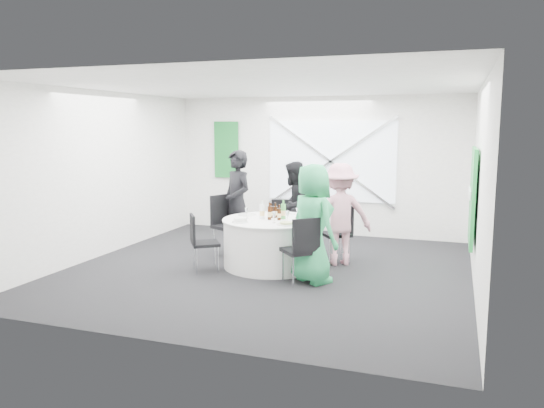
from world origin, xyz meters
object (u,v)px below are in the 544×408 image
(chair_back_right, at_px, (341,228))
(person_woman_green, at_px, (313,224))
(chair_front_left, at_px, (200,238))
(chair_back_left, at_px, (226,220))
(person_man_back_left, at_px, (237,203))
(chair_back, at_px, (281,221))
(chair_front_right, at_px, (302,245))
(person_woman_pink, at_px, (340,214))
(banquet_table, at_px, (272,243))
(clear_water_bottle, at_px, (262,212))
(green_water_bottle, at_px, (283,212))
(person_man_back, at_px, (293,206))

(chair_back_right, xyz_separation_m, person_woman_green, (-0.14, -1.30, 0.30))
(chair_front_left, xyz_separation_m, person_woman_green, (1.76, 0.03, 0.33))
(chair_back_left, distance_m, person_man_back_left, 0.35)
(chair_back, relative_size, person_man_back_left, 0.49)
(chair_front_right, height_order, person_woman_pink, person_woman_pink)
(banquet_table, height_order, clear_water_bottle, clear_water_bottle)
(chair_back, xyz_separation_m, person_woman_green, (1.05, -1.80, 0.33))
(banquet_table, relative_size, chair_back, 1.76)
(chair_back, bearing_deg, banquet_table, -90.00)
(chair_front_right, bearing_deg, green_water_bottle, -99.32)
(chair_front_right, bearing_deg, chair_back_right, -140.68)
(chair_back_right, bearing_deg, chair_back_left, -119.55)
(chair_back_left, height_order, person_woman_pink, person_woman_pink)
(banquet_table, xyz_separation_m, person_man_back_left, (-0.84, 0.59, 0.52))
(chair_back, height_order, chair_front_right, chair_front_right)
(chair_front_right, bearing_deg, person_woman_pink, -142.96)
(chair_back_right, distance_m, green_water_bottle, 1.06)
(person_woman_pink, relative_size, green_water_bottle, 5.45)
(chair_front_right, height_order, person_woman_green, person_woman_green)
(person_man_back, relative_size, clear_water_bottle, 5.51)
(person_man_back_left, bearing_deg, person_woman_pink, 31.54)
(chair_back_left, distance_m, green_water_bottle, 1.27)
(person_man_back_left, relative_size, person_woman_green, 1.06)
(banquet_table, xyz_separation_m, person_woman_green, (0.82, -0.61, 0.47))
(person_woman_green, bearing_deg, person_man_back_left, 0.89)
(chair_back_right, distance_m, chair_front_right, 1.51)
(person_man_back_left, height_order, clear_water_bottle, person_man_back_left)
(chair_front_left, relative_size, person_man_back, 0.56)
(chair_front_right, xyz_separation_m, person_man_back_left, (-1.57, 1.39, 0.33))
(chair_back, bearing_deg, chair_front_right, -75.36)
(chair_back_left, xyz_separation_m, green_water_bottle, (1.17, -0.40, 0.27))
(chair_front_right, relative_size, chair_front_left, 1.09)
(chair_front_right, height_order, person_man_back_left, person_man_back_left)
(banquet_table, distance_m, person_woman_pink, 1.17)
(person_man_back_left, bearing_deg, green_water_bottle, 7.74)
(chair_front_right, xyz_separation_m, clear_water_bottle, (-0.88, 0.77, 0.30))
(chair_back, bearing_deg, person_man_back_left, -146.53)
(chair_front_right, xyz_separation_m, green_water_bottle, (-0.57, 0.88, 0.31))
(chair_back, distance_m, chair_back_right, 1.29)
(chair_back_right, relative_size, person_man_back_left, 0.52)
(green_water_bottle, bearing_deg, chair_back, 109.57)
(banquet_table, relative_size, chair_back_right, 1.68)
(green_water_bottle, bearing_deg, clear_water_bottle, -160.77)
(chair_back_left, distance_m, person_woman_pink, 2.00)
(chair_back, distance_m, clear_water_bottle, 1.28)
(chair_back_left, relative_size, person_man_back_left, 0.57)
(person_woman_pink, bearing_deg, chair_back, -56.43)
(chair_back_left, bearing_deg, chair_back, -22.27)
(chair_front_left, distance_m, person_man_back_left, 1.29)
(chair_back_right, distance_m, chair_front_left, 2.31)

